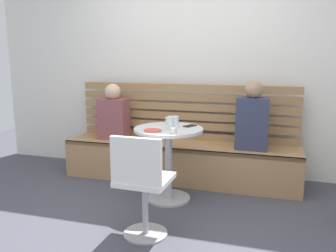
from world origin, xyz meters
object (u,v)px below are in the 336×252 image
Objects in this scene: booth_bench at (180,162)px; cup_glass_tall at (170,124)px; cup_ceramic_white at (171,120)px; phone_on_table at (190,126)px; cafe_table at (168,150)px; person_adult at (252,119)px; white_chair at (142,183)px; cup_water_clear at (175,122)px; person_child_left at (113,115)px; plate_small at (153,130)px; cup_glass_short at (169,121)px; cup_espresso_small at (174,131)px.

cup_glass_tall is (0.07, -0.66, 0.58)m from booth_bench.
cup_ceramic_white is 0.57× the size of phone_on_table.
cup_ceramic_white is at bearing 99.90° from cafe_table.
person_adult is at bearing 41.60° from cup_glass_tall.
cup_water_clear is (0.03, 0.88, 0.33)m from white_chair.
cafe_table is 1.09m from person_child_left.
person_adult reaches higher than cup_ceramic_white.
person_adult is (0.77, 0.58, 0.25)m from cafe_table.
person_adult is at bearing 20.49° from cup_ceramic_white.
person_child_left is 1.14m from cup_glass_tall.
person_child_left is at bearing 143.12° from cup_glass_tall.
person_adult is 6.17× the size of cup_glass_tall.
phone_on_table is at bearing 49.50° from plate_small.
person_adult is (0.74, 1.39, 0.31)m from white_chair.
cafe_table is 9.25× the size of cup_glass_short.
person_adult is 0.91m from cup_glass_short.
person_child_left reaches higher than plate_small.
person_child_left is (-0.88, 0.61, 0.22)m from cafe_table.
cup_ceramic_white is at bearing 93.79° from white_chair.
person_adult is at bearing 27.32° from cup_glass_short.
plate_small is (-0.87, -0.76, -0.03)m from person_adult.
cup_espresso_small is 0.23m from plate_small.
person_adult is at bearing -116.61° from phone_on_table.
cup_glass_short reaches higher than booth_bench.
cup_glass_short is at bearing -152.68° from person_adult.
cup_espresso_small is at bearing -128.38° from person_adult.
phone_on_table is at bearing -63.59° from booth_bench.
person_adult is at bearing 35.60° from cup_water_clear.
booth_bench is at bearing -36.37° from phone_on_table.
person_adult is 1.04m from cup_espresso_small.
cup_water_clear reaches higher than phone_on_table.
cafe_table is at bearing 61.19° from plate_small.
white_chair is at bearing 107.99° from phone_on_table.
person_adult is 0.98m from cup_glass_tall.
person_child_left is at bearing 3.53° from phone_on_table.
person_adult is 9.25× the size of cup_glass_short.
cup_water_clear reaches higher than plate_small.
cup_glass_tall is (0.04, -0.07, 0.28)m from cafe_table.
person_adult reaches higher than booth_bench.
person_child_left is at bearing 134.39° from plate_small.
person_child_left reaches higher than cup_water_clear.
cup_ceramic_white is 0.11m from cup_glass_short.
cup_espresso_small is at bearing -62.25° from cup_glass_tall.
plate_small is (-0.13, 0.63, 0.28)m from white_chair.
cup_espresso_small is (0.16, -0.82, 0.55)m from booth_bench.
person_adult is (0.80, -0.01, 0.55)m from booth_bench.
white_chair is at bearing -90.85° from cup_glass_tall.
white_chair is 10.63× the size of cup_ceramic_white.
person_child_left is 1.15m from phone_on_table.
plate_small reaches higher than booth_bench.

